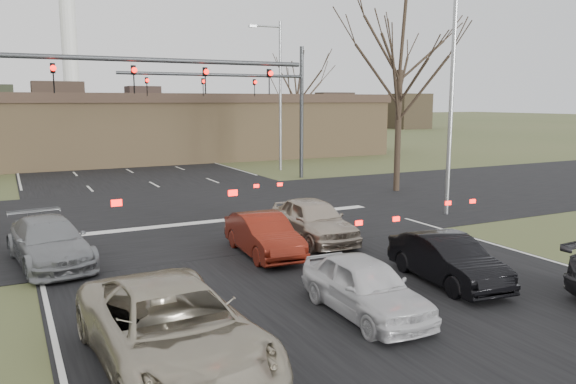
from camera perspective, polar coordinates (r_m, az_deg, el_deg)
name	(u,v)px	position (r m, az deg, el deg)	size (l,w,h in m)	color
ground	(450,348)	(11.74, 16.17, -14.96)	(360.00, 360.00, 0.00)	#45512B
road_main	(78,143)	(68.31, -20.53, 4.68)	(14.00, 300.00, 0.02)	black
road_cross	(204,212)	(24.39, -8.49, -2.03)	(200.00, 14.00, 0.02)	black
building	(136,127)	(46.75, -15.19, 6.38)	(42.40, 10.40, 5.30)	#8D714C
mast_arm_near	(73,91)	(20.86, -20.98, 9.55)	(12.12, 0.24, 8.00)	#383A3D
mast_arm_far	(260,96)	(33.63, -2.91, 9.70)	(11.12, 0.24, 8.00)	#383A3D
streetlight_right_near	(449,80)	(24.08, 16.03, 10.90)	(2.34, 0.25, 10.00)	gray
streetlight_right_far	(278,88)	(38.58, -1.03, 10.49)	(2.34, 0.25, 10.00)	gray
tree_right_near	(402,18)	(30.35, 11.46, 16.94)	(6.90, 6.90, 11.50)	black
tree_right_far	(297,74)	(48.33, 0.95, 11.87)	(5.40, 5.40, 9.00)	black
car_silver_suv	(172,328)	(10.41, -11.69, -13.40)	(2.54, 5.51, 1.53)	#A29983
car_white_sedan	(365,286)	(12.80, 7.83, -9.46)	(1.55, 3.84, 1.31)	silver
car_black_hatch	(447,259)	(15.38, 15.89, -6.61)	(1.34, 3.85, 1.27)	black
car_grey_ahead	(49,242)	(17.87, -23.09, -4.68)	(1.88, 4.62, 1.34)	gray
car_red_ahead	(264,235)	(17.42, -2.50, -4.37)	(1.36, 3.89, 1.28)	#62180E
car_silver_ahead	(313,220)	(19.15, 2.60, -2.85)	(1.73, 4.30, 1.47)	#B6A693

